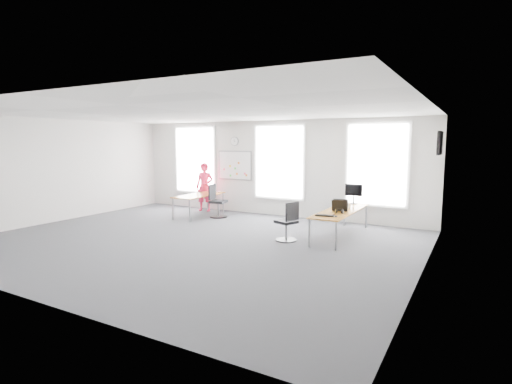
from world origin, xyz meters
The scene contains 24 objects.
floor centered at (0.00, 0.00, 0.00)m, with size 10.00×10.00×0.00m, color #2D2D32.
ceiling centered at (0.00, 0.00, 3.00)m, with size 10.00×10.00×0.00m, color white.
wall_back centered at (0.00, 4.00, 1.50)m, with size 10.00×10.00×0.00m, color silver.
wall_front centered at (0.00, -4.00, 1.50)m, with size 10.00×10.00×0.00m, color silver.
wall_left centered at (-5.00, 0.00, 1.50)m, with size 10.00×10.00×0.00m, color silver.
wall_right centered at (5.00, 0.00, 1.50)m, with size 10.00×10.00×0.00m, color silver.
window_left centered at (-3.00, 3.97, 1.70)m, with size 1.60×0.06×2.20m, color white.
window_mid centered at (0.30, 3.97, 1.70)m, with size 1.60×0.06×2.20m, color white.
window_right centered at (3.30, 3.97, 1.70)m, with size 1.60×0.06×2.20m, color white.
desk_right centered at (2.88, 2.13, 0.62)m, with size 0.73×2.73×0.66m.
desk_left centered at (-1.86, 2.66, 0.63)m, with size 0.75×1.88×0.69m.
chair_right centered at (1.94, 1.09, 0.41)m, with size 0.55×0.55×0.94m.
chair_left centered at (-1.27, 2.78, 0.45)m, with size 0.54×0.54×1.02m.
person centered at (-2.28, 3.53, 0.82)m, with size 0.60×0.39×1.63m, color #E61F47.
whiteboard centered at (-1.35, 3.97, 1.55)m, with size 1.20×0.03×0.90m, color white.
wall_clock centered at (-1.35, 3.97, 2.35)m, with size 0.30×0.30×0.04m, color gray.
tv centered at (4.95, 3.00, 2.30)m, with size 0.06×0.90×0.55m, color black.
keyboard centered at (2.81, 1.17, 0.67)m, with size 0.42×0.15×0.02m, color black.
mouse centered at (3.07, 1.16, 0.68)m, with size 0.06×0.10×0.04m, color black.
lens_cap centered at (2.95, 1.42, 0.67)m, with size 0.07×0.07×0.01m, color black.
headphones centered at (2.98, 1.67, 0.72)m, with size 0.20×0.10×0.12m.
laptop_sleeve centered at (2.91, 1.94, 0.81)m, with size 0.37×0.24×0.29m.
paper_stack centered at (2.78, 2.53, 0.72)m, with size 0.35×0.26×0.12m, color beige.
monitor centered at (2.87, 3.29, 0.99)m, with size 0.48×0.20×0.54m.
Camera 1 is at (5.78, -7.31, 2.32)m, focal length 28.00 mm.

